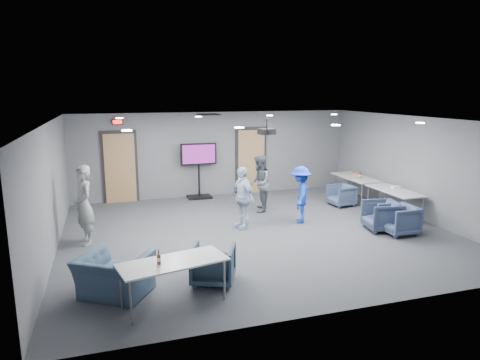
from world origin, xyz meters
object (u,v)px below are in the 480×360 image
object	(u,v)px
chair_right_a	(341,195)
bottle_front	(159,259)
chair_front_a	(213,264)
table_front_left	(173,264)
person_c	(242,197)
chair_right_c	(399,220)
chair_right_b	(382,216)
table_right_a	(356,178)
projector	(267,131)
chair_front_b	(115,275)
bottle_right	(360,175)
person_d	(300,195)
person_a	(84,205)
table_right_b	(395,192)
tv_stand	(199,167)
person_b	(259,184)

from	to	relation	value
chair_right_a	bottle_front	world-z (taller)	bottle_front
chair_front_a	table_front_left	world-z (taller)	table_front_left
person_c	table_front_left	xyz separation A→B (m)	(-2.23, -3.43, -0.09)
chair_right_c	chair_right_b	bearing A→B (deg)	-149.74
table_right_a	projector	xyz separation A→B (m)	(-3.68, -1.83, 1.72)
chair_front_b	bottle_front	bearing A→B (deg)	167.86
chair_right_b	projector	size ratio (longest dim) A/B	1.97
table_right_a	bottle_right	bearing A→B (deg)	-177.76
person_d	person_a	bearing A→B (deg)	-61.82
table_right_b	person_d	bearing A→B (deg)	84.29
chair_front_b	projector	bearing A→B (deg)	-112.00
table_front_left	person_a	bearing A→B (deg)	100.75
table_right_a	projector	world-z (taller)	projector
person_a	chair_right_b	bearing A→B (deg)	61.00
table_right_b	chair_front_b	bearing A→B (deg)	109.13
person_d	table_front_left	distance (m)	5.10
bottle_right	tv_stand	size ratio (longest dim) A/B	0.13
person_b	person_d	xyz separation A→B (m)	(0.66, -1.28, -0.07)
chair_right_b	table_right_b	size ratio (longest dim) A/B	0.46
table_right_b	chair_right_c	bearing A→B (deg)	147.53
chair_right_b	table_right_b	distance (m)	1.42
chair_right_c	table_front_left	size ratio (longest dim) A/B	0.43
person_c	table_front_left	size ratio (longest dim) A/B	0.86
table_right_a	tv_stand	size ratio (longest dim) A/B	1.03
table_right_b	projector	world-z (taller)	projector
table_front_left	chair_right_b	bearing A→B (deg)	9.77
chair_right_b	person_d	bearing A→B (deg)	-116.22
table_right_b	bottle_right	bearing A→B (deg)	-0.28
person_c	table_front_left	world-z (taller)	person_c
person_c	projector	size ratio (longest dim) A/B	3.84
person_d	table_right_b	world-z (taller)	person_d
table_front_left	person_c	bearing A→B (deg)	44.46
chair_front_b	table_right_a	bearing A→B (deg)	-116.37
chair_right_a	chair_front_b	xyz separation A→B (m)	(-6.57, -3.95, 0.04)
person_a	chair_right_b	distance (m)	6.98
chair_front_a	bottle_right	world-z (taller)	bottle_right
person_a	person_c	distance (m)	3.68
chair_right_c	bottle_front	xyz separation A→B (m)	(-5.86, -1.91, 0.47)
chair_front_a	table_right_a	world-z (taller)	table_right_a
table_right_a	projector	distance (m)	4.46
chair_right_a	person_a	bearing A→B (deg)	-86.65
person_c	table_right_a	xyz separation A→B (m)	(4.23, 1.62, -0.09)
chair_right_a	chair_right_b	xyz separation A→B (m)	(-0.25, -2.33, 0.05)
person_d	chair_right_c	bearing A→B (deg)	77.38
table_right_a	projector	bearing A→B (deg)	116.40
person_d	tv_stand	distance (m)	3.87
person_b	chair_front_a	bearing A→B (deg)	-7.53
bottle_front	chair_right_c	bearing A→B (deg)	18.09
person_b	bottle_right	size ratio (longest dim) A/B	7.05
chair_right_c	table_right_a	world-z (taller)	table_right_a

